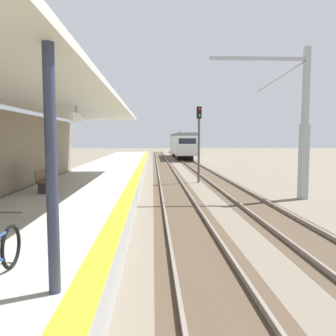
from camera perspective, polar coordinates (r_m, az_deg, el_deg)
station_platform at (r=16.66m, az=-13.64°, el=-4.11°), size 5.00×80.00×0.91m
track_pair_nearest_platform at (r=20.40m, az=0.84°, el=-3.48°), size 2.34×120.00×0.16m
track_pair_middle at (r=20.88m, az=10.21°, el=-3.36°), size 2.34×120.00×0.16m
approaching_train at (r=54.12m, az=2.34°, el=3.99°), size 2.93×19.60×4.76m
rail_signal_post at (r=23.55m, az=5.18°, el=5.30°), size 0.32×0.34×5.20m
catenary_pylon_far_side at (r=18.26m, az=20.98°, el=6.40°), size 5.00×0.40×7.50m
platform_bench at (r=14.59m, az=-19.75°, el=-1.86°), size 0.45×1.60×0.88m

